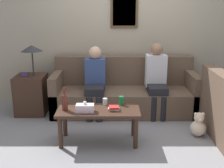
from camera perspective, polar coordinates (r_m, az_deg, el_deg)
The scene contains 13 objects.
ground_plane at distance 4.51m, azimuth 2.52°, elevation -7.72°, with size 16.00×16.00×0.00m, color gray.
wall_back at distance 5.11m, azimuth 2.19°, elevation 10.27°, with size 9.00×0.08×2.60m.
couch_main at distance 4.88m, azimuth 2.28°, elevation -1.88°, with size 2.43×0.85×0.92m.
coffee_table at distance 3.75m, azimuth -2.98°, elevation -6.21°, with size 1.09×0.48×0.47m.
side_table_with_lamp at distance 4.94m, azimuth -16.24°, elevation -1.45°, with size 0.49×0.49×1.17m.
wine_bottle at distance 3.71m, azimuth -9.79°, elevation -3.60°, with size 0.08×0.08×0.30m.
drinking_glass at distance 3.88m, azimuth -1.64°, elevation -3.57°, with size 0.06×0.06×0.09m.
book_stack at distance 3.69m, azimuth 0.15°, elevation -4.92°, with size 0.16×0.13×0.05m.
soda_can at distance 3.86m, azimuth 1.66°, elevation -3.39°, with size 0.07×0.07×0.12m.
tissue_box at distance 3.64m, azimuth -5.72°, elevation -4.86°, with size 0.23×0.12×0.15m.
person_left at distance 4.65m, azimuth -3.68°, elevation 1.04°, with size 0.34×0.60×1.14m.
person_right at distance 4.71m, azimuth 8.79°, elevation 1.34°, with size 0.34×0.58×1.19m.
teddy_bear at distance 4.20m, azimuth 16.93°, elevation -8.06°, with size 0.22×0.22×0.35m.
Camera 1 is at (-0.21, -4.12, 1.81)m, focal length 45.00 mm.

